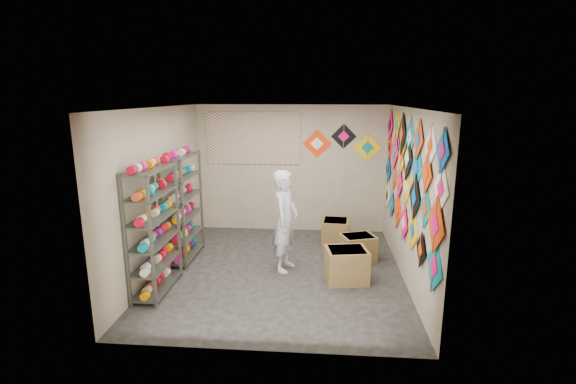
# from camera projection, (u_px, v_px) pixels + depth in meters

# --- Properties ---
(ground) EXTENTS (4.50, 4.50, 0.00)m
(ground) POSITION_uv_depth(u_px,v_px,m) (281.00, 271.00, 7.00)
(ground) COLOR black
(room_walls) EXTENTS (4.50, 4.50, 4.50)m
(room_walls) POSITION_uv_depth(u_px,v_px,m) (280.00, 175.00, 6.63)
(room_walls) COLOR tan
(room_walls) RESTS_ON ground
(shelf_rack_front) EXTENTS (0.40, 1.10, 1.90)m
(shelf_rack_front) POSITION_uv_depth(u_px,v_px,m) (154.00, 231.00, 6.10)
(shelf_rack_front) COLOR #4C5147
(shelf_rack_front) RESTS_ON ground
(shelf_rack_back) EXTENTS (0.40, 1.10, 1.90)m
(shelf_rack_back) POSITION_uv_depth(u_px,v_px,m) (183.00, 207.00, 7.37)
(shelf_rack_back) COLOR #4C5147
(shelf_rack_back) RESTS_ON ground
(string_spools) EXTENTS (0.12, 2.36, 0.12)m
(string_spools) POSITION_uv_depth(u_px,v_px,m) (169.00, 212.00, 6.71)
(string_spools) COLOR #FF149C
(string_spools) RESTS_ON ground
(kite_wall_display) EXTENTS (0.06, 4.31, 2.06)m
(kite_wall_display) POSITION_uv_depth(u_px,v_px,m) (407.00, 176.00, 6.45)
(kite_wall_display) COLOR #04798B
(kite_wall_display) RESTS_ON room_walls
(back_wall_kites) EXTENTS (1.65, 0.02, 0.78)m
(back_wall_kites) POSITION_uv_depth(u_px,v_px,m) (342.00, 143.00, 8.66)
(back_wall_kites) COLOR #F43702
(back_wall_kites) RESTS_ON room_walls
(poster) EXTENTS (2.00, 0.01, 1.10)m
(poster) POSITION_uv_depth(u_px,v_px,m) (253.00, 138.00, 8.78)
(poster) COLOR #7A4BA3
(poster) RESTS_ON room_walls
(shopkeeper) EXTENTS (0.81, 0.69, 1.70)m
(shopkeeper) POSITION_uv_depth(u_px,v_px,m) (285.00, 221.00, 6.90)
(shopkeeper) COLOR silver
(shopkeeper) RESTS_ON ground
(carton_a) EXTENTS (0.72, 0.63, 0.53)m
(carton_a) POSITION_uv_depth(u_px,v_px,m) (346.00, 265.00, 6.58)
(carton_a) COLOR olive
(carton_a) RESTS_ON ground
(carton_b) EXTENTS (0.69, 0.63, 0.47)m
(carton_b) POSITION_uv_depth(u_px,v_px,m) (358.00, 248.00, 7.41)
(carton_b) COLOR olive
(carton_b) RESTS_ON ground
(carton_c) EXTENTS (0.56, 0.60, 0.49)m
(carton_c) POSITION_uv_depth(u_px,v_px,m) (335.00, 232.00, 8.25)
(carton_c) COLOR olive
(carton_c) RESTS_ON ground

